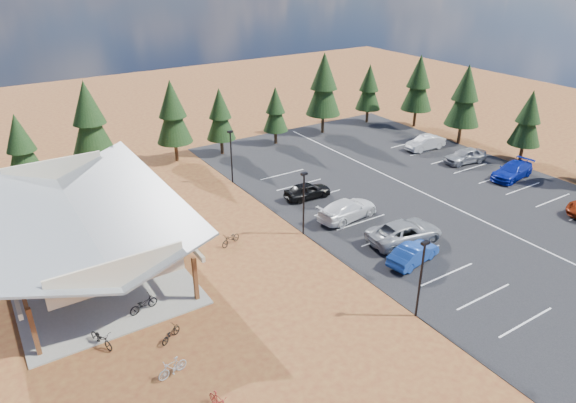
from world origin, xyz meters
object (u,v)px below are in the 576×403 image
at_px(bike_0, 68,297).
at_px(bike_7, 98,206).
at_px(bike_6, 96,233).
at_px(car_8, 465,156).
at_px(car_4, 307,190).
at_px(trash_bin_0, 191,242).
at_px(bike_2, 60,252).
at_px(bike_12, 171,334).
at_px(car_2, 405,232).
at_px(bike_16, 231,239).
at_px(car_1, 413,254).
at_px(lamp_post_2, 231,153).
at_px(bike_4, 143,304).
at_px(bike_13, 172,367).
at_px(car_9, 425,143).
at_px(car_7, 512,171).
at_px(bike_1, 51,271).
at_px(bike_15, 185,231).
at_px(bike_8, 101,338).
at_px(bike_5, 144,262).
at_px(bike_3, 53,221).
at_px(bike_pavilion, 80,213).
at_px(lamp_post_0, 421,274).
at_px(car_3, 347,209).
at_px(lamp_post_1, 304,199).
at_px(trash_bin_1, 184,248).
at_px(bike_11, 219,402).

xyz_separation_m(bike_0, bike_7, (4.90, 11.93, 0.08)).
distance_m(bike_6, car_8, 36.68).
height_order(car_4, car_8, car_8).
height_order(trash_bin_0, bike_2, bike_2).
bearing_deg(bike_12, car_2, -118.86).
relative_size(bike_16, car_1, 0.43).
height_order(lamp_post_2, bike_16, lamp_post_2).
height_order(bike_4, bike_13, bike_4).
xyz_separation_m(bike_2, car_9, (38.86, 2.12, 0.30)).
bearing_deg(car_7, car_1, -81.14).
relative_size(trash_bin_0, bike_6, 0.48).
height_order(bike_4, bike_7, bike_7).
height_order(bike_1, bike_15, bike_1).
bearing_deg(car_8, bike_8, -70.67).
relative_size(trash_bin_0, bike_7, 0.52).
distance_m(lamp_post_2, car_8, 24.34).
bearing_deg(car_4, bike_15, 97.23).
bearing_deg(bike_5, bike_4, 167.53).
bearing_deg(bike_3, bike_12, -159.35).
xyz_separation_m(bike_pavilion, bike_1, (-2.62, -1.04, -3.18)).
height_order(bike_5, bike_16, bike_5).
bearing_deg(bike_12, car_8, -106.69).
relative_size(bike_13, car_2, 0.28).
height_order(lamp_post_2, car_7, lamp_post_2).
bearing_deg(bike_0, trash_bin_0, -62.54).
distance_m(bike_3, car_4, 21.12).
bearing_deg(bike_1, bike_8, -153.47).
distance_m(bike_1, bike_15, 9.68).
bearing_deg(lamp_post_0, bike_pavilion, 131.42).
distance_m(bike_0, car_4, 21.77).
xyz_separation_m(car_4, car_8, (18.70, -1.76, 0.06)).
bearing_deg(bike_7, bike_6, 146.32).
bearing_deg(car_8, bike_7, -96.43).
bearing_deg(lamp_post_0, trash_bin_0, 118.63).
relative_size(car_7, car_8, 1.13).
relative_size(bike_8, bike_16, 1.03).
xyz_separation_m(car_7, car_9, (-0.98, 10.39, 0.01)).
bearing_deg(car_2, bike_16, 64.76).
height_order(lamp_post_2, bike_4, lamp_post_2).
distance_m(lamp_post_2, car_9, 22.64).
bearing_deg(car_3, car_7, -103.15).
relative_size(trash_bin_0, bike_12, 0.59).
relative_size(bike_7, car_2, 0.29).
relative_size(lamp_post_1, bike_7, 2.99).
bearing_deg(car_8, trash_bin_1, -79.88).
bearing_deg(car_2, car_9, -44.33).
xyz_separation_m(bike_7, bike_13, (-1.69, -21.11, -0.11)).
height_order(bike_11, car_9, car_9).
distance_m(bike_4, bike_7, 15.26).
xyz_separation_m(car_1, car_4, (-0.15, 12.80, 0.01)).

